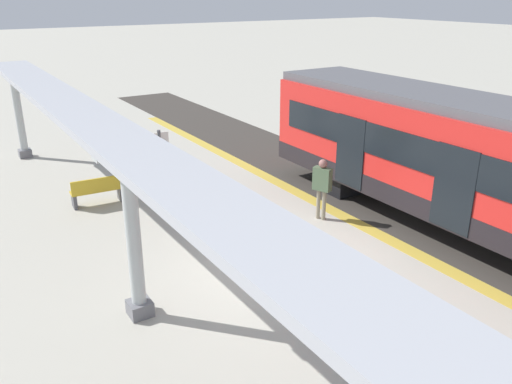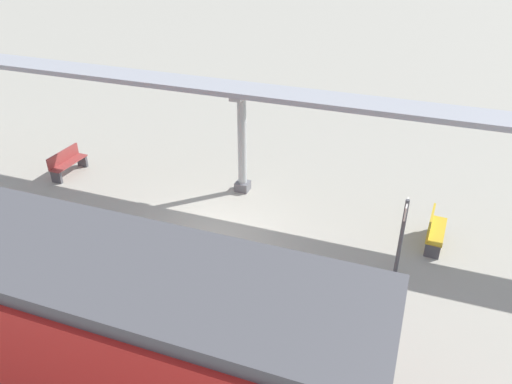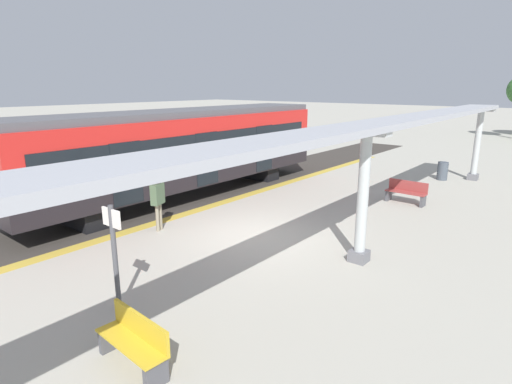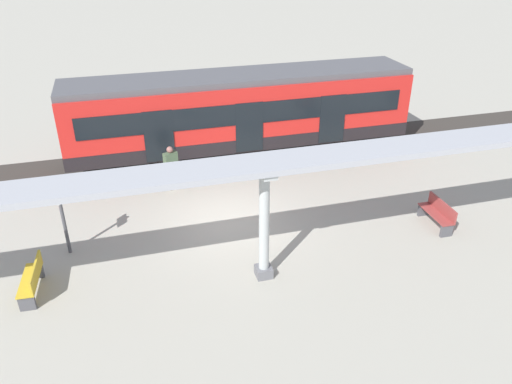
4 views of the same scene
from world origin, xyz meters
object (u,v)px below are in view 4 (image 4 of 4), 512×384
at_px(platform_info_sign, 62,214).
at_px(passenger_waiting_near_edge, 171,163).
at_px(bench_mid_platform, 33,279).
at_px(canopy_pillar_second, 264,224).
at_px(train_near_carriage, 241,113).
at_px(bench_near_end, 438,213).

height_order(platform_info_sign, passenger_waiting_near_edge, platform_info_sign).
bearing_deg(passenger_waiting_near_edge, platform_info_sign, -47.61).
bearing_deg(bench_mid_platform, canopy_pillar_second, 80.89).
bearing_deg(train_near_carriage, passenger_waiting_near_edge, -52.85).
xyz_separation_m(canopy_pillar_second, bench_near_end, (-1.03, 6.19, -1.26)).
bearing_deg(train_near_carriage, bench_mid_platform, -45.71).
bearing_deg(canopy_pillar_second, train_near_carriage, 169.78).
distance_m(train_near_carriage, passenger_waiting_near_edge, 4.16).
bearing_deg(passenger_waiting_near_edge, bench_mid_platform, -41.23).
xyz_separation_m(train_near_carriage, platform_info_sign, (5.67, -6.77, -0.51)).
xyz_separation_m(canopy_pillar_second, platform_info_sign, (-2.68, -5.26, -0.38)).
bearing_deg(bench_near_end, canopy_pillar_second, -80.54).
distance_m(canopy_pillar_second, bench_mid_platform, 6.27).
relative_size(bench_mid_platform, platform_info_sign, 0.69).
bearing_deg(platform_info_sign, train_near_carriage, 129.96).
relative_size(canopy_pillar_second, passenger_waiting_near_edge, 1.95).
relative_size(platform_info_sign, passenger_waiting_near_edge, 1.28).
distance_m(train_near_carriage, bench_near_end, 8.80).
bearing_deg(train_near_carriage, platform_info_sign, -50.04).
xyz_separation_m(bench_near_end, platform_info_sign, (-1.65, -11.45, 0.89)).
bearing_deg(bench_mid_platform, platform_info_sign, 154.99).
bearing_deg(bench_near_end, platform_info_sign, -98.20).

